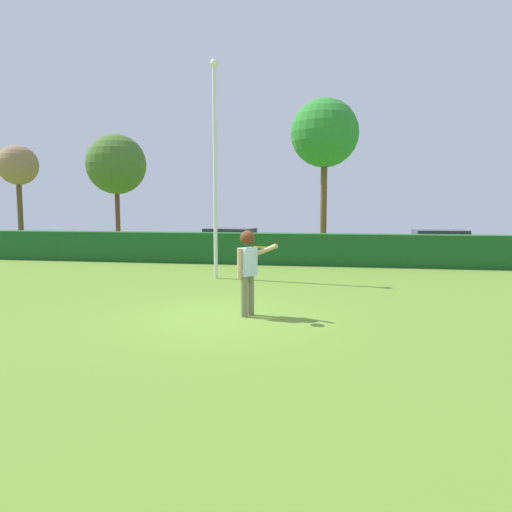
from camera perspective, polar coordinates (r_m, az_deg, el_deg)
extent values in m
plane|color=olive|center=(9.85, -3.30, -7.35)|extent=(60.00, 60.00, 0.00)
cylinder|color=#747652|center=(10.00, -0.63, -4.69)|extent=(0.14, 0.14, 0.84)
cylinder|color=#747652|center=(9.86, -1.41, -4.85)|extent=(0.14, 0.14, 0.84)
cube|color=silver|center=(9.82, -1.02, -0.69)|extent=(0.38, 0.44, 0.58)
cylinder|color=tan|center=(9.79, 1.11, 0.70)|extent=(0.57, 0.39, 0.30)
cylinder|color=tan|center=(9.65, -1.96, -0.93)|extent=(0.09, 0.09, 0.62)
sphere|color=tan|center=(9.78, -1.03, 1.98)|extent=(0.22, 0.22, 0.22)
sphere|color=#4F2817|center=(9.78, -1.03, 2.16)|extent=(0.31, 0.31, 0.31)
cylinder|color=orange|center=(9.40, 0.49, 1.05)|extent=(0.25, 0.26, 0.06)
cylinder|color=silver|center=(15.22, -4.90, 9.62)|extent=(0.12, 0.12, 6.52)
sphere|color=#F2EFCC|center=(15.80, -5.01, 21.88)|extent=(0.24, 0.24, 0.24)
cube|color=#1C5622|center=(18.99, 3.31, 0.86)|extent=(28.74, 0.90, 1.23)
cube|color=black|center=(22.98, -3.10, 1.62)|extent=(4.43, 2.42, 0.55)
cube|color=#2D333D|center=(22.95, -3.11, 2.80)|extent=(2.44, 1.93, 0.40)
cylinder|color=black|center=(23.26, 1.06, 1.00)|extent=(0.61, 0.20, 0.60)
cylinder|color=black|center=(21.67, -0.42, 0.65)|extent=(0.61, 0.20, 0.60)
cylinder|color=black|center=(24.38, -5.48, 1.19)|extent=(0.61, 0.20, 0.60)
cylinder|color=black|center=(22.87, -7.33, 0.87)|extent=(0.61, 0.20, 0.60)
cube|color=white|center=(22.83, 20.98, 1.22)|extent=(4.26, 1.86, 0.55)
cube|color=#2D333D|center=(22.80, 21.02, 2.41)|extent=(2.26, 1.65, 0.40)
cylinder|color=black|center=(24.04, 23.91, 0.66)|extent=(0.60, 0.12, 0.60)
cylinder|color=black|center=(22.42, 25.11, 0.27)|extent=(0.60, 0.12, 0.60)
cylinder|color=black|center=(23.40, 16.98, 0.78)|extent=(0.60, 0.12, 0.60)
cylinder|color=black|center=(21.73, 17.68, 0.39)|extent=(0.60, 0.12, 0.60)
cylinder|color=brown|center=(27.79, 8.05, 6.54)|extent=(0.37, 0.37, 5.27)
sphere|color=#2D872D|center=(28.10, 8.16, 14.29)|extent=(3.84, 3.84, 3.84)
cylinder|color=brown|center=(28.42, -26.21, 4.13)|extent=(0.28, 0.28, 3.42)
sphere|color=#8F714B|center=(28.50, -26.46, 9.66)|extent=(2.07, 2.07, 2.07)
cylinder|color=brown|center=(29.46, -16.13, 4.81)|extent=(0.28, 0.28, 3.71)
sphere|color=#456C2A|center=(29.56, -16.29, 10.42)|extent=(3.46, 3.46, 3.46)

